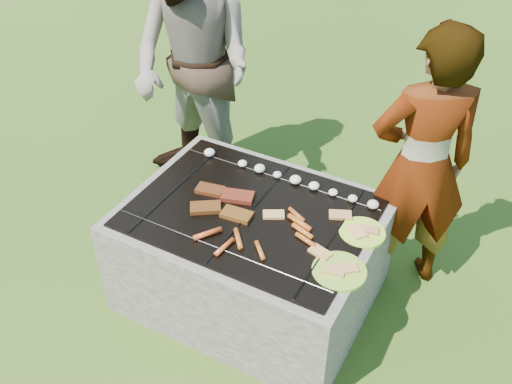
{
  "coord_description": "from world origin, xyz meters",
  "views": [
    {
      "loc": [
        1.1,
        -1.97,
        2.5
      ],
      "look_at": [
        0.0,
        0.05,
        0.7
      ],
      "focal_mm": 40.0,
      "sensor_mm": 36.0,
      "label": 1
    }
  ],
  "objects_px": {
    "fire_pit": "(252,257)",
    "bystander": "(193,68)",
    "plate_far": "(362,232)",
    "cook": "(421,167)",
    "plate_near": "(339,271)"
  },
  "relations": [
    {
      "from": "plate_near",
      "to": "cook",
      "type": "relative_size",
      "value": 0.2
    },
    {
      "from": "fire_pit",
      "to": "cook",
      "type": "relative_size",
      "value": 0.83
    },
    {
      "from": "fire_pit",
      "to": "bystander",
      "type": "height_order",
      "value": "bystander"
    },
    {
      "from": "fire_pit",
      "to": "bystander",
      "type": "distance_m",
      "value": 1.27
    },
    {
      "from": "fire_pit",
      "to": "plate_near",
      "type": "bearing_deg",
      "value": -18.05
    },
    {
      "from": "plate_far",
      "to": "bystander",
      "type": "relative_size",
      "value": 0.16
    },
    {
      "from": "plate_far",
      "to": "bystander",
      "type": "xyz_separation_m",
      "value": [
        -1.38,
        0.62,
        0.3
      ]
    },
    {
      "from": "cook",
      "to": "fire_pit",
      "type": "bearing_deg",
      "value": 5.54
    },
    {
      "from": "fire_pit",
      "to": "bystander",
      "type": "xyz_separation_m",
      "value": [
        -0.82,
        0.74,
        0.63
      ]
    },
    {
      "from": "plate_far",
      "to": "plate_near",
      "type": "bearing_deg",
      "value": -89.86
    },
    {
      "from": "fire_pit",
      "to": "cook",
      "type": "bearing_deg",
      "value": 38.36
    },
    {
      "from": "cook",
      "to": "bystander",
      "type": "distance_m",
      "value": 1.54
    },
    {
      "from": "plate_far",
      "to": "cook",
      "type": "relative_size",
      "value": 0.19
    },
    {
      "from": "fire_pit",
      "to": "plate_near",
      "type": "distance_m",
      "value": 0.67
    },
    {
      "from": "plate_far",
      "to": "fire_pit",
      "type": "bearing_deg",
      "value": -168.15
    }
  ]
}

